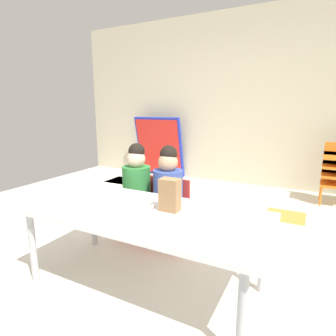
{
  "coord_description": "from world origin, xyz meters",
  "views": [
    {
      "loc": [
        1.09,
        -2.0,
        1.24
      ],
      "look_at": [
        0.19,
        -0.26,
        0.81
      ],
      "focal_mm": 29.83,
      "sensor_mm": 36.0,
      "label": 1
    }
  ],
  "objects_px": {
    "seated_child_middle_seat": "(168,187)",
    "paper_bag_brown": "(170,195)",
    "seated_child_near_camera": "(137,183)",
    "paper_plate_near_edge": "(106,203)",
    "folded_activity_table": "(159,147)",
    "paper_plate_center_table": "(138,204)",
    "donut_powdered_on_plate": "(106,201)",
    "craft_table": "(144,217)",
    "kid_chair_orange_stack": "(336,170)",
    "donut_powdered_loose": "(148,206)"
  },
  "relations": [
    {
      "from": "donut_powdered_loose",
      "to": "kid_chair_orange_stack",
      "type": "bearing_deg",
      "value": 63.53
    },
    {
      "from": "seated_child_middle_seat",
      "to": "paper_plate_near_edge",
      "type": "bearing_deg",
      "value": -106.97
    },
    {
      "from": "paper_plate_near_edge",
      "to": "paper_plate_center_table",
      "type": "xyz_separation_m",
      "value": [
        0.21,
        0.1,
        0.0
      ]
    },
    {
      "from": "seated_child_middle_seat",
      "to": "donut_powdered_on_plate",
      "type": "relative_size",
      "value": 9.26
    },
    {
      "from": "seated_child_middle_seat",
      "to": "seated_child_near_camera",
      "type": "bearing_deg",
      "value": 180.0
    },
    {
      "from": "craft_table",
      "to": "paper_bag_brown",
      "type": "distance_m",
      "value": 0.24
    },
    {
      "from": "paper_plate_center_table",
      "to": "folded_activity_table",
      "type": "bearing_deg",
      "value": 116.51
    },
    {
      "from": "seated_child_near_camera",
      "to": "paper_plate_center_table",
      "type": "bearing_deg",
      "value": -55.49
    },
    {
      "from": "kid_chair_orange_stack",
      "to": "paper_plate_near_edge",
      "type": "distance_m",
      "value": 3.07
    },
    {
      "from": "paper_plate_near_edge",
      "to": "donut_powdered_on_plate",
      "type": "relative_size",
      "value": 1.82
    },
    {
      "from": "seated_child_near_camera",
      "to": "donut_powdered_on_plate",
      "type": "height_order",
      "value": "seated_child_near_camera"
    },
    {
      "from": "seated_child_near_camera",
      "to": "donut_powdered_on_plate",
      "type": "xyz_separation_m",
      "value": [
        0.14,
        -0.62,
        0.03
      ]
    },
    {
      "from": "paper_plate_near_edge",
      "to": "seated_child_near_camera",
      "type": "bearing_deg",
      "value": 102.87
    },
    {
      "from": "craft_table",
      "to": "paper_plate_near_edge",
      "type": "relative_size",
      "value": 9.15
    },
    {
      "from": "kid_chair_orange_stack",
      "to": "paper_plate_near_edge",
      "type": "xyz_separation_m",
      "value": [
        -1.58,
        -2.63,
        0.11
      ]
    },
    {
      "from": "folded_activity_table",
      "to": "donut_powdered_loose",
      "type": "distance_m",
      "value": 3.24
    },
    {
      "from": "seated_child_middle_seat",
      "to": "paper_plate_center_table",
      "type": "distance_m",
      "value": 0.51
    },
    {
      "from": "kid_chair_orange_stack",
      "to": "donut_powdered_loose",
      "type": "distance_m",
      "value": 2.85
    },
    {
      "from": "seated_child_middle_seat",
      "to": "paper_plate_center_table",
      "type": "relative_size",
      "value": 5.1
    },
    {
      "from": "seated_child_near_camera",
      "to": "kid_chair_orange_stack",
      "type": "height_order",
      "value": "seated_child_near_camera"
    },
    {
      "from": "kid_chair_orange_stack",
      "to": "donut_powdered_loose",
      "type": "relative_size",
      "value": 8.35
    },
    {
      "from": "seated_child_middle_seat",
      "to": "paper_bag_brown",
      "type": "height_order",
      "value": "seated_child_middle_seat"
    },
    {
      "from": "seated_child_near_camera",
      "to": "folded_activity_table",
      "type": "bearing_deg",
      "value": 114.56
    },
    {
      "from": "craft_table",
      "to": "kid_chair_orange_stack",
      "type": "distance_m",
      "value": 2.91
    },
    {
      "from": "paper_plate_near_edge",
      "to": "paper_plate_center_table",
      "type": "bearing_deg",
      "value": 26.01
    },
    {
      "from": "donut_powdered_on_plate",
      "to": "seated_child_near_camera",
      "type": "bearing_deg",
      "value": 102.87
    },
    {
      "from": "paper_plate_near_edge",
      "to": "donut_powdered_loose",
      "type": "xyz_separation_m",
      "value": [
        0.31,
        0.08,
        0.01
      ]
    },
    {
      "from": "donut_powdered_on_plate",
      "to": "paper_plate_near_edge",
      "type": "bearing_deg",
      "value": 0.0
    },
    {
      "from": "craft_table",
      "to": "seated_child_middle_seat",
      "type": "distance_m",
      "value": 0.62
    },
    {
      "from": "paper_plate_near_edge",
      "to": "seated_child_middle_seat",
      "type": "bearing_deg",
      "value": 73.03
    },
    {
      "from": "seated_child_middle_seat",
      "to": "folded_activity_table",
      "type": "distance_m",
      "value": 2.71
    },
    {
      "from": "folded_activity_table",
      "to": "donut_powdered_on_plate",
      "type": "distance_m",
      "value": 3.18
    },
    {
      "from": "paper_bag_brown",
      "to": "paper_plate_center_table",
      "type": "distance_m",
      "value": 0.28
    },
    {
      "from": "seated_child_near_camera",
      "to": "donut_powdered_on_plate",
      "type": "distance_m",
      "value": 0.63
    },
    {
      "from": "seated_child_near_camera",
      "to": "paper_bag_brown",
      "type": "height_order",
      "value": "seated_child_near_camera"
    },
    {
      "from": "donut_powdered_on_plate",
      "to": "donut_powdered_loose",
      "type": "height_order",
      "value": "donut_powdered_on_plate"
    },
    {
      "from": "seated_child_near_camera",
      "to": "paper_plate_near_edge",
      "type": "bearing_deg",
      "value": -77.13
    },
    {
      "from": "craft_table",
      "to": "folded_activity_table",
      "type": "bearing_deg",
      "value": 117.37
    },
    {
      "from": "paper_bag_brown",
      "to": "donut_powdered_loose",
      "type": "distance_m",
      "value": 0.19
    },
    {
      "from": "craft_table",
      "to": "kid_chair_orange_stack",
      "type": "relative_size",
      "value": 2.06
    },
    {
      "from": "paper_plate_center_table",
      "to": "kid_chair_orange_stack",
      "type": "bearing_deg",
      "value": 61.63
    },
    {
      "from": "folded_activity_table",
      "to": "paper_plate_center_table",
      "type": "xyz_separation_m",
      "value": [
        1.42,
        -2.84,
        0.03
      ]
    },
    {
      "from": "paper_bag_brown",
      "to": "seated_child_middle_seat",
      "type": "bearing_deg",
      "value": 118.23
    },
    {
      "from": "seated_child_middle_seat",
      "to": "kid_chair_orange_stack",
      "type": "xyz_separation_m",
      "value": [
        1.39,
        2.02,
        -0.1
      ]
    },
    {
      "from": "kid_chair_orange_stack",
      "to": "paper_plate_near_edge",
      "type": "bearing_deg",
      "value": -120.94
    },
    {
      "from": "folded_activity_table",
      "to": "paper_plate_center_table",
      "type": "bearing_deg",
      "value": -63.49
    },
    {
      "from": "craft_table",
      "to": "kid_chair_orange_stack",
      "type": "xyz_separation_m",
      "value": [
        1.27,
        2.62,
        -0.06
      ]
    },
    {
      "from": "seated_child_near_camera",
      "to": "folded_activity_table",
      "type": "height_order",
      "value": "folded_activity_table"
    },
    {
      "from": "donut_powdered_on_plate",
      "to": "craft_table",
      "type": "bearing_deg",
      "value": 2.62
    },
    {
      "from": "seated_child_near_camera",
      "to": "paper_plate_center_table",
      "type": "relative_size",
      "value": 5.1
    }
  ]
}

